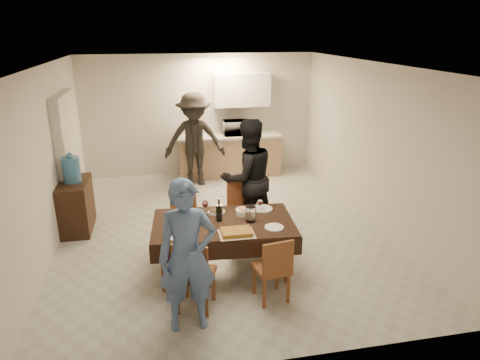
{
  "coord_description": "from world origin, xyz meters",
  "views": [
    {
      "loc": [
        -0.93,
        -6.24,
        3.09
      ],
      "look_at": [
        0.24,
        -0.3,
        0.94
      ],
      "focal_mm": 32.0,
      "sensor_mm": 36.0,
      "label": 1
    }
  ],
  "objects_px": {
    "savoury_tart": "(237,232)",
    "person_kitchen": "(195,140)",
    "water_pitcher": "(251,214)",
    "console": "(76,206)",
    "dining_table": "(224,224)",
    "microwave": "(236,128)",
    "person_far": "(248,178)",
    "water_jug": "(71,170)",
    "person_near": "(187,257)",
    "wine_bottle": "(219,210)"
  },
  "relations": [
    {
      "from": "dining_table",
      "to": "person_far",
      "type": "xyz_separation_m",
      "value": [
        0.55,
        1.05,
        0.24
      ]
    },
    {
      "from": "person_near",
      "to": "wine_bottle",
      "type": "bearing_deg",
      "value": 64.65
    },
    {
      "from": "console",
      "to": "microwave",
      "type": "relative_size",
      "value": 1.56
    },
    {
      "from": "savoury_tart",
      "to": "person_far",
      "type": "height_order",
      "value": "person_far"
    },
    {
      "from": "water_jug",
      "to": "savoury_tart",
      "type": "distance_m",
      "value": 3.05
    },
    {
      "from": "person_near",
      "to": "person_kitchen",
      "type": "height_order",
      "value": "person_kitchen"
    },
    {
      "from": "water_pitcher",
      "to": "person_near",
      "type": "relative_size",
      "value": 0.12
    },
    {
      "from": "person_far",
      "to": "dining_table",
      "type": "bearing_deg",
      "value": 46.86
    },
    {
      "from": "wine_bottle",
      "to": "microwave",
      "type": "height_order",
      "value": "microwave"
    },
    {
      "from": "console",
      "to": "water_jug",
      "type": "height_order",
      "value": "water_jug"
    },
    {
      "from": "water_jug",
      "to": "wine_bottle",
      "type": "xyz_separation_m",
      "value": [
        2.07,
        -1.65,
        -0.15
      ]
    },
    {
      "from": "person_kitchen",
      "to": "water_jug",
      "type": "bearing_deg",
      "value": -139.81
    },
    {
      "from": "microwave",
      "to": "person_kitchen",
      "type": "distance_m",
      "value": 1.06
    },
    {
      "from": "water_pitcher",
      "to": "person_far",
      "type": "distance_m",
      "value": 1.12
    },
    {
      "from": "dining_table",
      "to": "water_jug",
      "type": "relative_size",
      "value": 4.75
    },
    {
      "from": "person_far",
      "to": "savoury_tart",
      "type": "bearing_deg",
      "value": 57.03
    },
    {
      "from": "savoury_tart",
      "to": "dining_table",
      "type": "bearing_deg",
      "value": 104.74
    },
    {
      "from": "dining_table",
      "to": "microwave",
      "type": "distance_m",
      "value": 4.03
    },
    {
      "from": "person_near",
      "to": "microwave",
      "type": "bearing_deg",
      "value": 72.61
    },
    {
      "from": "water_pitcher",
      "to": "water_jug",
      "type": "bearing_deg",
      "value": 144.76
    },
    {
      "from": "microwave",
      "to": "person_far",
      "type": "height_order",
      "value": "person_far"
    },
    {
      "from": "person_near",
      "to": "water_pitcher",
      "type": "bearing_deg",
      "value": 47.11
    },
    {
      "from": "water_jug",
      "to": "person_near",
      "type": "relative_size",
      "value": 0.24
    },
    {
      "from": "wine_bottle",
      "to": "savoury_tart",
      "type": "distance_m",
      "value": 0.47
    },
    {
      "from": "wine_bottle",
      "to": "water_pitcher",
      "type": "bearing_deg",
      "value": -14.04
    },
    {
      "from": "microwave",
      "to": "person_kitchen",
      "type": "xyz_separation_m",
      "value": [
        -0.95,
        -0.45,
        -0.11
      ]
    },
    {
      "from": "savoury_tart",
      "to": "console",
      "type": "bearing_deg",
      "value": 136.94
    },
    {
      "from": "wine_bottle",
      "to": "microwave",
      "type": "distance_m",
      "value": 3.98
    },
    {
      "from": "console",
      "to": "person_near",
      "type": "distance_m",
      "value": 3.19
    },
    {
      "from": "water_pitcher",
      "to": "person_far",
      "type": "height_order",
      "value": "person_far"
    },
    {
      "from": "person_kitchen",
      "to": "console",
      "type": "bearing_deg",
      "value": -139.81
    },
    {
      "from": "console",
      "to": "wine_bottle",
      "type": "xyz_separation_m",
      "value": [
        2.07,
        -1.65,
        0.46
      ]
    },
    {
      "from": "microwave",
      "to": "wine_bottle",
      "type": "bearing_deg",
      "value": 75.92
    },
    {
      "from": "person_far",
      "to": "wine_bottle",
      "type": "bearing_deg",
      "value": 43.54
    },
    {
      "from": "console",
      "to": "person_kitchen",
      "type": "relative_size",
      "value": 0.46
    },
    {
      "from": "dining_table",
      "to": "person_near",
      "type": "distance_m",
      "value": 1.2
    },
    {
      "from": "dining_table",
      "to": "water_jug",
      "type": "bearing_deg",
      "value": 145.69
    },
    {
      "from": "microwave",
      "to": "person_far",
      "type": "xyz_separation_m",
      "value": [
        -0.37,
        -2.86,
        -0.15
      ]
    },
    {
      "from": "dining_table",
      "to": "water_pitcher",
      "type": "relative_size",
      "value": 9.29
    },
    {
      "from": "dining_table",
      "to": "console",
      "type": "xyz_separation_m",
      "value": [
        -2.12,
        1.7,
        -0.27
      ]
    },
    {
      "from": "dining_table",
      "to": "microwave",
      "type": "bearing_deg",
      "value": 81.12
    },
    {
      "from": "water_jug",
      "to": "microwave",
      "type": "bearing_deg",
      "value": 36.05
    },
    {
      "from": "water_jug",
      "to": "savoury_tart",
      "type": "xyz_separation_m",
      "value": [
        2.22,
        -2.08,
        -0.28
      ]
    },
    {
      "from": "water_pitcher",
      "to": "console",
      "type": "bearing_deg",
      "value": 144.76
    },
    {
      "from": "water_jug",
      "to": "person_far",
      "type": "distance_m",
      "value": 2.75
    },
    {
      "from": "water_pitcher",
      "to": "person_kitchen",
      "type": "relative_size",
      "value": 0.11
    },
    {
      "from": "water_jug",
      "to": "person_near",
      "type": "bearing_deg",
      "value": -60.22
    },
    {
      "from": "dining_table",
      "to": "water_jug",
      "type": "xyz_separation_m",
      "value": [
        -2.12,
        1.7,
        0.34
      ]
    },
    {
      "from": "savoury_tart",
      "to": "person_kitchen",
      "type": "xyz_separation_m",
      "value": [
        -0.14,
        3.84,
        0.22
      ]
    },
    {
      "from": "savoury_tart",
      "to": "person_kitchen",
      "type": "relative_size",
      "value": 0.23
    }
  ]
}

